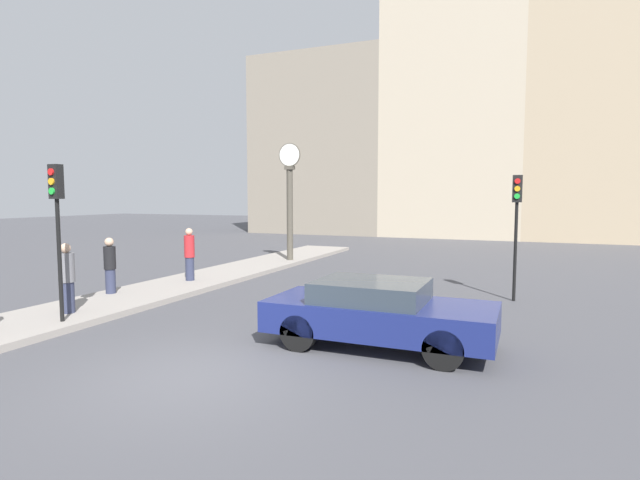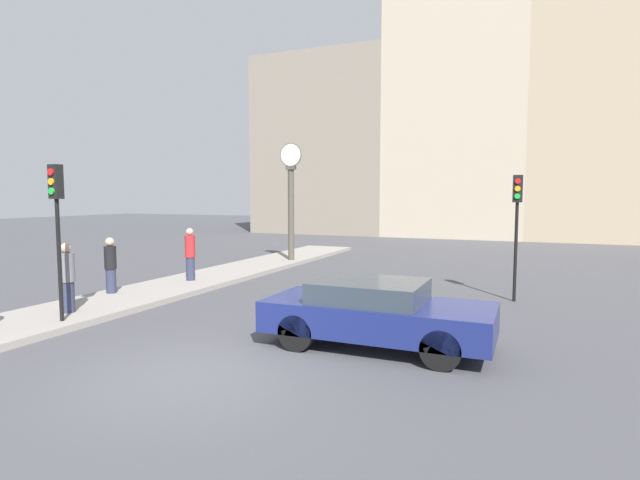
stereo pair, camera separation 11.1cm
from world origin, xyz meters
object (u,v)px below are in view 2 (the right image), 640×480
object	(u,v)px
traffic_light_far	(517,211)
street_clock	(291,199)
sedan_car	(376,312)
traffic_light_near	(57,209)
pedestrian_grey_jacket	(67,278)
pedestrian_black_jacket	(111,265)
pedestrian_red_top	(190,254)

from	to	relation	value
traffic_light_far	street_clock	distance (m)	10.56
sedan_car	traffic_light_near	world-z (taller)	traffic_light_near
pedestrian_grey_jacket	pedestrian_black_jacket	distance (m)	2.44
pedestrian_red_top	pedestrian_black_jacket	world-z (taller)	pedestrian_red_top
sedan_car	traffic_light_near	size ratio (longest dim) A/B	1.26
pedestrian_red_top	street_clock	bearing A→B (deg)	83.62
traffic_light_near	pedestrian_black_jacket	xyz separation A→B (m)	(-1.52, 2.92, -1.70)
street_clock	pedestrian_grey_jacket	world-z (taller)	street_clock
traffic_light_near	traffic_light_far	xyz separation A→B (m)	(9.33, 7.11, -0.13)
sedan_car	pedestrian_red_top	distance (m)	8.85
sedan_car	pedestrian_grey_jacket	size ratio (longest dim) A/B	2.61
traffic_light_near	pedestrian_black_jacket	bearing A→B (deg)	117.43
sedan_car	traffic_light_near	bearing A→B (deg)	-168.58
sedan_car	pedestrian_grey_jacket	world-z (taller)	pedestrian_grey_jacket
traffic_light_near	street_clock	distance (m)	11.86
street_clock	pedestrian_red_top	bearing A→B (deg)	-96.38
sedan_car	pedestrian_grey_jacket	bearing A→B (deg)	-174.36
street_clock	traffic_light_far	bearing A→B (deg)	-26.69
traffic_light_near	pedestrian_red_top	bearing A→B (deg)	97.93
street_clock	pedestrian_red_top	distance (m)	6.50
pedestrian_grey_jacket	pedestrian_black_jacket	xyz separation A→B (m)	(-0.93, 2.26, -0.02)
traffic_light_near	street_clock	bearing A→B (deg)	90.45
street_clock	pedestrian_grey_jacket	size ratio (longest dim) A/B	3.03
traffic_light_near	pedestrian_grey_jacket	bearing A→B (deg)	131.41
sedan_car	pedestrian_red_top	bearing A→B (deg)	151.34
sedan_car	street_clock	world-z (taller)	street_clock
sedan_car	pedestrian_black_jacket	distance (m)	8.63
pedestrian_grey_jacket	pedestrian_red_top	world-z (taller)	pedestrian_red_top
pedestrian_grey_jacket	pedestrian_black_jacket	world-z (taller)	pedestrian_grey_jacket
traffic_light_near	pedestrian_grey_jacket	world-z (taller)	traffic_light_near
pedestrian_black_jacket	sedan_car	bearing A→B (deg)	-10.10
street_clock	traffic_light_near	bearing A→B (deg)	-89.55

